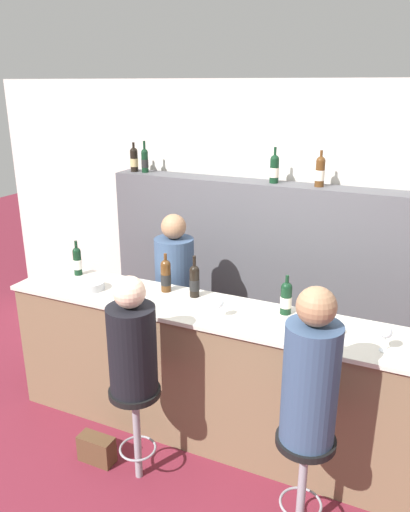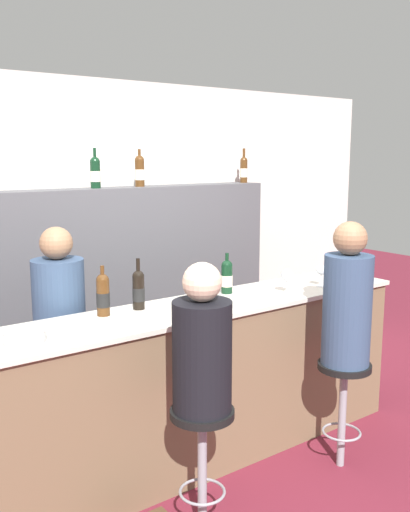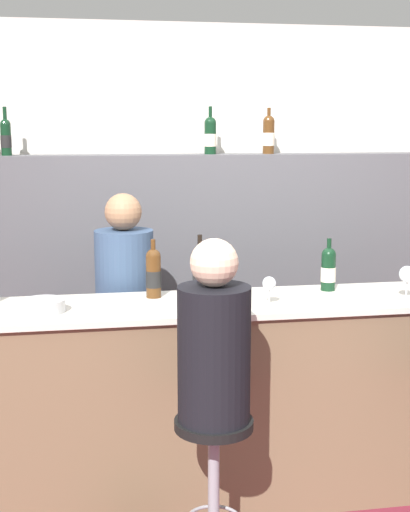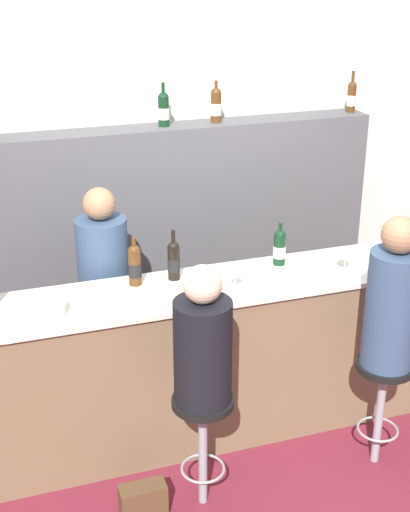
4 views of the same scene
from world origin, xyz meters
The scene contains 19 objects.
ground_plane centered at (0.00, 0.00, 0.00)m, with size 16.00×16.00×0.00m, color maroon.
wall_back centered at (0.00, 1.70, 1.30)m, with size 6.40×0.05×2.60m.
bar_counter centered at (0.00, 0.26, 0.53)m, with size 3.33×0.56×1.06m.
back_bar_cabinet centered at (0.00, 1.48, 0.87)m, with size 3.12×0.28×1.74m.
wine_bottle_counter_1 centered at (-0.51, 0.41, 1.19)m, with size 0.08×0.08×0.30m.
wine_bottle_counter_2 centered at (-0.27, 0.41, 1.18)m, with size 0.08×0.08×0.32m.
wine_bottle_counter_3 centered at (0.43, 0.41, 1.18)m, with size 0.08×0.08×0.28m.
wine_bottle_backbar_2 centered at (-0.02, 1.48, 1.87)m, with size 0.08×0.08×0.31m.
wine_bottle_backbar_3 centered at (0.37, 1.48, 1.87)m, with size 0.08×0.08×0.30m.
wine_bottle_backbar_4 centered at (1.47, 1.48, 1.87)m, with size 0.07×0.07×0.31m.
wine_glass_0 centered at (0.03, 0.16, 1.16)m, with size 0.07×0.07×0.14m.
wine_glass_1 centered at (0.76, 0.16, 1.18)m, with size 0.08×0.08×0.17m.
wine_glass_2 centered at (1.10, 0.16, 1.17)m, with size 0.07×0.07×0.16m.
metal_bowl centered at (-1.05, 0.20, 1.09)m, with size 0.21×0.21×0.06m.
bar_stool_left centered at (-0.33, -0.35, 0.54)m, with size 0.34×0.34×0.70m.
guest_seated_left centered at (-0.33, -0.35, 1.04)m, with size 0.31×0.31×0.78m.
bar_stool_right centered at (0.78, -0.35, 0.54)m, with size 0.34×0.34×0.70m.
guest_seated_right centered at (0.78, -0.35, 1.10)m, with size 0.30×0.30×0.90m.
bartender centered at (-0.63, 0.78, 0.72)m, with size 0.33×0.33×1.56m.
Camera 2 is at (-1.96, -2.58, 2.00)m, focal length 40.00 mm.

